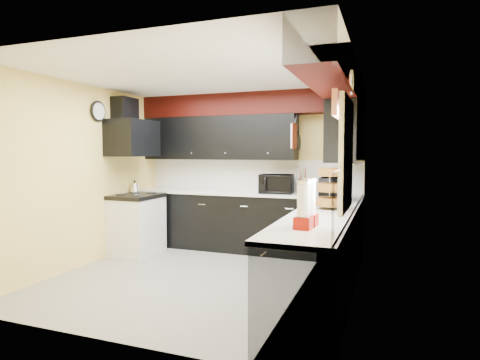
# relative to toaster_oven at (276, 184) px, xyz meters

# --- Properties ---
(ground) EXTENTS (3.60, 3.60, 0.00)m
(ground) POSITION_rel_toaster_oven_xyz_m (-0.53, -1.47, -1.08)
(ground) COLOR gray
(ground) RESTS_ON ground
(wall_back) EXTENTS (3.60, 0.06, 2.50)m
(wall_back) POSITION_rel_toaster_oven_xyz_m (-0.53, 0.33, 0.17)
(wall_back) COLOR #E0C666
(wall_back) RESTS_ON ground
(wall_right) EXTENTS (0.06, 3.60, 2.50)m
(wall_right) POSITION_rel_toaster_oven_xyz_m (1.27, -1.47, 0.17)
(wall_right) COLOR #E0C666
(wall_right) RESTS_ON ground
(wall_left) EXTENTS (0.06, 3.60, 2.50)m
(wall_left) POSITION_rel_toaster_oven_xyz_m (-2.33, -1.47, 0.17)
(wall_left) COLOR #E0C666
(wall_left) RESTS_ON ground
(ceiling) EXTENTS (3.60, 3.60, 0.06)m
(ceiling) POSITION_rel_toaster_oven_xyz_m (-0.53, -1.47, 1.42)
(ceiling) COLOR white
(ceiling) RESTS_ON wall_back
(cab_back) EXTENTS (3.60, 0.60, 0.90)m
(cab_back) POSITION_rel_toaster_oven_xyz_m (-0.53, 0.03, -0.63)
(cab_back) COLOR black
(cab_back) RESTS_ON ground
(cab_right) EXTENTS (0.60, 3.00, 0.90)m
(cab_right) POSITION_rel_toaster_oven_xyz_m (0.97, -1.77, -0.63)
(cab_right) COLOR black
(cab_right) RESTS_ON ground
(counter_back) EXTENTS (3.62, 0.64, 0.04)m
(counter_back) POSITION_rel_toaster_oven_xyz_m (-0.53, 0.03, -0.16)
(counter_back) COLOR white
(counter_back) RESTS_ON cab_back
(counter_right) EXTENTS (0.64, 3.02, 0.04)m
(counter_right) POSITION_rel_toaster_oven_xyz_m (0.97, -1.77, -0.16)
(counter_right) COLOR white
(counter_right) RESTS_ON cab_right
(splash_back) EXTENTS (3.60, 0.02, 0.50)m
(splash_back) POSITION_rel_toaster_oven_xyz_m (-0.53, 0.32, 0.11)
(splash_back) COLOR white
(splash_back) RESTS_ON counter_back
(splash_right) EXTENTS (0.02, 3.60, 0.50)m
(splash_right) POSITION_rel_toaster_oven_xyz_m (1.26, -1.47, 0.11)
(splash_right) COLOR white
(splash_right) RESTS_ON counter_right
(upper_back) EXTENTS (2.60, 0.35, 0.70)m
(upper_back) POSITION_rel_toaster_oven_xyz_m (-1.03, 0.16, 0.72)
(upper_back) COLOR black
(upper_back) RESTS_ON wall_back
(upper_right) EXTENTS (0.35, 1.80, 0.70)m
(upper_right) POSITION_rel_toaster_oven_xyz_m (1.10, -0.57, 0.72)
(upper_right) COLOR black
(upper_right) RESTS_ON wall_right
(soffit_back) EXTENTS (3.60, 0.36, 0.35)m
(soffit_back) POSITION_rel_toaster_oven_xyz_m (-0.53, 0.15, 1.24)
(soffit_back) COLOR black
(soffit_back) RESTS_ON wall_back
(soffit_right) EXTENTS (0.36, 3.24, 0.35)m
(soffit_right) POSITION_rel_toaster_oven_xyz_m (1.09, -1.65, 1.24)
(soffit_right) COLOR black
(soffit_right) RESTS_ON wall_right
(stove) EXTENTS (0.60, 0.75, 0.86)m
(stove) POSITION_rel_toaster_oven_xyz_m (-2.03, -0.72, -0.65)
(stove) COLOR white
(stove) RESTS_ON ground
(cooktop) EXTENTS (0.62, 0.77, 0.06)m
(cooktop) POSITION_rel_toaster_oven_xyz_m (-2.03, -0.72, -0.19)
(cooktop) COLOR black
(cooktop) RESTS_ON stove
(hood) EXTENTS (0.50, 0.78, 0.55)m
(hood) POSITION_rel_toaster_oven_xyz_m (-2.08, -0.72, 0.70)
(hood) COLOR black
(hood) RESTS_ON wall_left
(hood_duct) EXTENTS (0.24, 0.40, 0.40)m
(hood_duct) POSITION_rel_toaster_oven_xyz_m (-2.21, -0.72, 1.12)
(hood_duct) COLOR black
(hood_duct) RESTS_ON wall_left
(window) EXTENTS (0.03, 0.86, 0.96)m
(window) POSITION_rel_toaster_oven_xyz_m (1.26, -2.37, 0.47)
(window) COLOR white
(window) RESTS_ON wall_right
(valance) EXTENTS (0.04, 0.88, 0.20)m
(valance) POSITION_rel_toaster_oven_xyz_m (1.20, -2.37, 0.87)
(valance) COLOR red
(valance) RESTS_ON wall_right
(pan_top) EXTENTS (0.03, 0.22, 0.40)m
(pan_top) POSITION_rel_toaster_oven_xyz_m (0.29, 0.08, 0.92)
(pan_top) COLOR black
(pan_top) RESTS_ON upper_back
(pan_mid) EXTENTS (0.03, 0.28, 0.46)m
(pan_mid) POSITION_rel_toaster_oven_xyz_m (0.29, -0.05, 0.67)
(pan_mid) COLOR black
(pan_mid) RESTS_ON upper_back
(pan_low) EXTENTS (0.03, 0.24, 0.42)m
(pan_low) POSITION_rel_toaster_oven_xyz_m (0.29, 0.21, 0.64)
(pan_low) COLOR black
(pan_low) RESTS_ON upper_back
(cut_board) EXTENTS (0.03, 0.26, 0.35)m
(cut_board) POSITION_rel_toaster_oven_xyz_m (0.30, -0.17, 0.72)
(cut_board) COLOR white
(cut_board) RESTS_ON upper_back
(baskets) EXTENTS (0.27, 0.27, 0.50)m
(baskets) POSITION_rel_toaster_oven_xyz_m (0.99, -1.42, 0.10)
(baskets) COLOR brown
(baskets) RESTS_ON upper_right
(clock) EXTENTS (0.03, 0.30, 0.30)m
(clock) POSITION_rel_toaster_oven_xyz_m (-2.30, -1.22, 1.07)
(clock) COLOR black
(clock) RESTS_ON wall_left
(deco_plate) EXTENTS (0.03, 0.24, 0.24)m
(deco_plate) POSITION_rel_toaster_oven_xyz_m (1.24, -1.82, 1.17)
(deco_plate) COLOR white
(deco_plate) RESTS_ON wall_right
(toaster_oven) EXTENTS (0.53, 0.46, 0.29)m
(toaster_oven) POSITION_rel_toaster_oven_xyz_m (0.00, 0.00, 0.00)
(toaster_oven) COLOR black
(toaster_oven) RESTS_ON counter_back
(microwave) EXTENTS (0.37, 0.54, 0.30)m
(microwave) POSITION_rel_toaster_oven_xyz_m (0.95, -0.51, 0.00)
(microwave) COLOR black
(microwave) RESTS_ON counter_right
(utensil_crock) EXTENTS (0.19, 0.19, 0.16)m
(utensil_crock) POSITION_rel_toaster_oven_xyz_m (0.41, -0.01, -0.07)
(utensil_crock) COLOR silver
(utensil_crock) RESTS_ON counter_back
(knife_block) EXTENTS (0.11, 0.15, 0.21)m
(knife_block) POSITION_rel_toaster_oven_xyz_m (0.38, 0.06, -0.04)
(knife_block) COLOR black
(knife_block) RESTS_ON counter_back
(kettle) EXTENTS (0.19, 0.19, 0.15)m
(kettle) POSITION_rel_toaster_oven_xyz_m (-2.21, -0.49, -0.09)
(kettle) COLOR silver
(kettle) RESTS_ON cooktop
(dispenser_a) EXTENTS (0.15, 0.15, 0.38)m
(dispenser_a) POSITION_rel_toaster_oven_xyz_m (0.97, -2.53, 0.05)
(dispenser_a) COLOR #5A160C
(dispenser_a) RESTS_ON counter_right
(dispenser_b) EXTENTS (0.15, 0.15, 0.37)m
(dispenser_b) POSITION_rel_toaster_oven_xyz_m (0.95, -2.70, 0.04)
(dispenser_b) COLOR maroon
(dispenser_b) RESTS_ON counter_right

